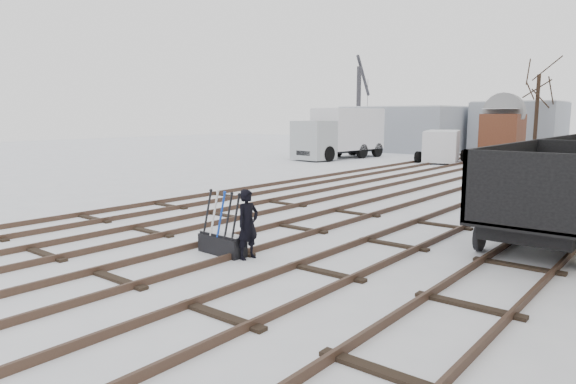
% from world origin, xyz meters
% --- Properties ---
extents(ground, '(120.00, 120.00, 0.00)m').
position_xyz_m(ground, '(0.00, 0.00, 0.00)').
color(ground, white).
rests_on(ground, ground).
extents(tracks, '(13.90, 52.00, 0.16)m').
position_xyz_m(tracks, '(-0.00, 13.67, 0.07)').
color(tracks, black).
rests_on(tracks, ground).
extents(shed_left, '(10.00, 8.00, 4.10)m').
position_xyz_m(shed_left, '(-13.00, 36.00, 2.05)').
color(shed_left, '#8C939E').
rests_on(shed_left, ground).
extents(shed_right, '(7.00, 6.00, 4.50)m').
position_xyz_m(shed_right, '(-4.00, 40.00, 2.25)').
color(shed_right, '#8C939E').
rests_on(shed_right, ground).
extents(ground_frame, '(1.32, 0.48, 1.49)m').
position_xyz_m(ground_frame, '(0.21, -0.27, 0.28)').
color(ground_frame, black).
rests_on(ground_frame, ground).
extents(worker, '(0.44, 0.62, 1.61)m').
position_xyz_m(worker, '(0.96, -0.17, 0.81)').
color(worker, black).
rests_on(worker, ground).
extents(freight_wagon_a, '(2.47, 6.18, 2.52)m').
position_xyz_m(freight_wagon_a, '(6.00, 5.85, 0.96)').
color(freight_wagon_a, black).
rests_on(freight_wagon_a, ground).
extents(box_van_wagon, '(3.20, 5.18, 3.73)m').
position_xyz_m(box_van_wagon, '(-1.96, 28.59, 2.17)').
color(box_van_wagon, black).
rests_on(box_van_wagon, ground).
extents(lorry, '(3.34, 8.61, 3.82)m').
position_xyz_m(lorry, '(-12.78, 24.61, 1.97)').
color(lorry, black).
rests_on(lorry, ground).
extents(panel_van, '(3.60, 5.45, 2.22)m').
position_xyz_m(panel_van, '(-5.49, 26.58, 1.15)').
color(panel_van, silver).
rests_on(panel_van, ground).
extents(crane, '(2.22, 5.30, 8.87)m').
position_xyz_m(crane, '(-17.00, 34.38, 2.33)').
color(crane, '#303035').
rests_on(crane, ground).
extents(tree_far_left, '(0.30, 0.30, 6.48)m').
position_xyz_m(tree_far_left, '(-1.70, 36.11, 3.24)').
color(tree_far_left, black).
rests_on(tree_far_left, ground).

